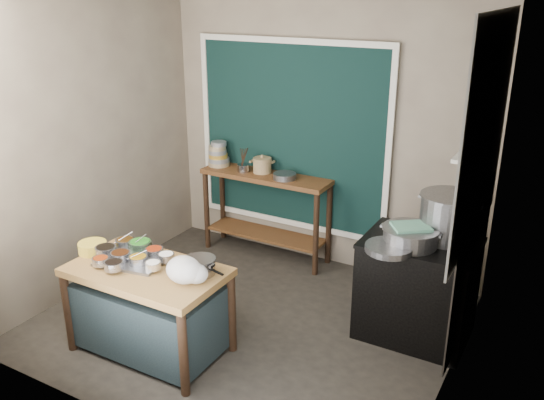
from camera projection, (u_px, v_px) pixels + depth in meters
The scene contains 30 objects.
floor at pixel (248, 322), 5.20m from camera, with size 3.50×3.00×0.02m, color #2B2721.
back_wall at pixel (323, 135), 5.94m from camera, with size 3.50×0.02×2.80m, color gray.
left_wall at pixel (90, 146), 5.52m from camera, with size 0.02×3.00×2.80m, color gray.
right_wall at pixel (466, 213), 3.89m from camera, with size 0.02×3.00×2.80m, color gray.
curtain_panel at pixel (291, 136), 6.08m from camera, with size 2.10×0.02×1.90m, color black.
curtain_frame at pixel (290, 136), 6.07m from camera, with size 2.22×0.03×2.02m, color beige, non-canonical shape.
tile_panel at pixel (486, 131), 4.20m from camera, with size 0.02×1.70×1.70m, color #B2B2AA.
soot_patch at pixel (470, 267), 4.68m from camera, with size 0.01×1.30×1.30m, color black.
wall_shelf at pixel (475, 152), 4.58m from camera, with size 0.22×0.70×0.03m, color beige.
prep_table at pixel (150, 310), 4.67m from camera, with size 1.25×0.72×0.75m, color olive.
back_counter at pixel (266, 215), 6.33m from camera, with size 1.45×0.40×0.95m, color #593619.
stove_block at pixel (417, 290), 4.87m from camera, with size 0.90×0.68×0.85m, color black.
stove_top at pixel (421, 243), 4.72m from camera, with size 0.92×0.69×0.03m, color black.
condiment_tray at pixel (132, 260), 4.65m from camera, with size 0.53×0.38×0.02m, color gray.
condiment_bowls at pixel (130, 254), 4.66m from camera, with size 0.66×0.54×0.08m.
yellow_basin at pixel (93, 247), 4.80m from camera, with size 0.23×0.23×0.09m, color gold.
saucepan at pixel (201, 266), 4.43m from camera, with size 0.24×0.24×0.13m, color gray, non-canonical shape.
plastic_bag_a at pixel (184, 270), 4.29m from camera, with size 0.28×0.24×0.21m, color white.
plastic_bag_b at pixel (195, 274), 4.30m from camera, with size 0.20×0.17×0.15m, color white.
bowl_stack at pixel (218, 155), 6.42m from camera, with size 0.24×0.24×0.27m.
utensil_cup at pixel (244, 168), 6.24m from camera, with size 0.13×0.13×0.08m, color gray.
ceramic_crock at pixel (262, 166), 6.19m from camera, with size 0.21×0.21×0.14m, color #927650, non-canonical shape.
wide_bowl at pixel (285, 176), 6.00m from camera, with size 0.24×0.24×0.06m, color gray.
stock_pot at pixel (448, 217), 4.69m from camera, with size 0.50×0.50×0.39m, color gray, non-canonical shape.
pot_lid at pixel (461, 221), 4.57m from camera, with size 0.43×0.43×0.02m, color gray.
steamer at pixel (410, 236), 4.62m from camera, with size 0.47×0.47×0.15m, color gray, non-canonical shape.
green_cloth at pixel (411, 227), 4.59m from camera, with size 0.29×0.22×0.02m, color #65A88E.
shallow_pan at pixel (389, 248), 4.53m from camera, with size 0.38×0.38×0.05m, color gray.
shelf_bowl_stack at pixel (475, 146), 4.52m from camera, with size 0.13×0.13×0.11m.
shelf_bowl_green at pixel (479, 143), 4.68m from camera, with size 0.13×0.13×0.05m, color gray.
Camera 1 is at (2.40, -3.79, 2.84)m, focal length 38.00 mm.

